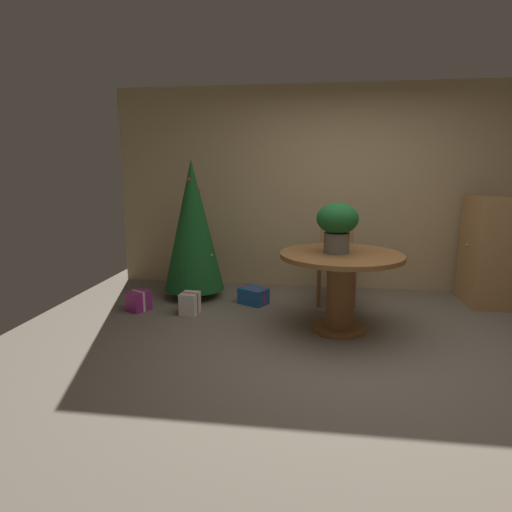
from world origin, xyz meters
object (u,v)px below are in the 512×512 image
object	(u,v)px
flower_vase	(337,223)
gift_box_blue	(253,296)
wooden_cabinet	(487,251)
gift_box_cream	(190,303)
gift_box_purple	(139,301)
wooden_chair_far	(336,255)
holiday_tree	(193,225)
round_dining_table	(341,277)

from	to	relation	value
flower_vase	gift_box_blue	world-z (taller)	flower_vase
gift_box_blue	wooden_cabinet	world-z (taller)	wooden_cabinet
gift_box_cream	gift_box_purple	world-z (taller)	gift_box_cream
wooden_chair_far	gift_box_purple	xyz separation A→B (m)	(-2.19, -0.65, -0.45)
flower_vase	gift_box_cream	world-z (taller)	flower_vase
wooden_chair_far	gift_box_blue	size ratio (longest dim) A/B	2.62
wooden_chair_far	gift_box_blue	bearing A→B (deg)	-166.00
gift_box_blue	gift_box_cream	size ratio (longest dim) A/B	1.59
gift_box_blue	gift_box_purple	world-z (taller)	gift_box_purple
holiday_tree	gift_box_cream	world-z (taller)	holiday_tree
wooden_chair_far	wooden_cabinet	world-z (taller)	wooden_cabinet
gift_box_cream	gift_box_purple	distance (m)	0.60
gift_box_blue	wooden_cabinet	xyz separation A→B (m)	(2.67, 0.40, 0.53)
flower_vase	gift_box_purple	size ratio (longest dim) A/B	1.67
holiday_tree	gift_box_blue	bearing A→B (deg)	-13.23
wooden_chair_far	gift_box_purple	distance (m)	2.33
holiday_tree	wooden_cabinet	xyz separation A→B (m)	(3.43, 0.22, -0.26)
flower_vase	wooden_cabinet	bearing A→B (deg)	32.24
holiday_tree	gift_box_purple	world-z (taller)	holiday_tree
wooden_chair_far	gift_box_blue	distance (m)	1.09
round_dining_table	wooden_chair_far	xyz separation A→B (m)	(0.00, 0.95, 0.03)
holiday_tree	gift_box_blue	xyz separation A→B (m)	(0.76, -0.18, -0.80)
flower_vase	round_dining_table	bearing A→B (deg)	-3.62
round_dining_table	gift_box_cream	xyz separation A→B (m)	(-1.59, 0.27, -0.42)
round_dining_table	holiday_tree	bearing A→B (deg)	152.37
flower_vase	holiday_tree	xyz separation A→B (m)	(-1.66, 0.89, -0.17)
flower_vase	wooden_cabinet	world-z (taller)	wooden_cabinet
round_dining_table	wooden_cabinet	size ratio (longest dim) A/B	0.93
round_dining_table	wooden_cabinet	bearing A→B (deg)	33.08
round_dining_table	holiday_tree	xyz separation A→B (m)	(-1.71, 0.90, 0.35)
gift_box_cream	holiday_tree	bearing A→B (deg)	101.26
gift_box_cream	flower_vase	bearing A→B (deg)	-9.75
flower_vase	wooden_cabinet	size ratio (longest dim) A/B	0.38
gift_box_purple	flower_vase	bearing A→B (deg)	-8.05
flower_vase	wooden_cabinet	distance (m)	2.14
round_dining_table	gift_box_cream	bearing A→B (deg)	170.44
gift_box_blue	round_dining_table	bearing A→B (deg)	-37.01
holiday_tree	gift_box_cream	bearing A→B (deg)	-78.74
flower_vase	gift_box_cream	xyz separation A→B (m)	(-1.53, 0.26, -0.94)
holiday_tree	wooden_cabinet	size ratio (longest dim) A/B	1.33
wooden_cabinet	flower_vase	bearing A→B (deg)	-147.76
round_dining_table	holiday_tree	distance (m)	1.96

